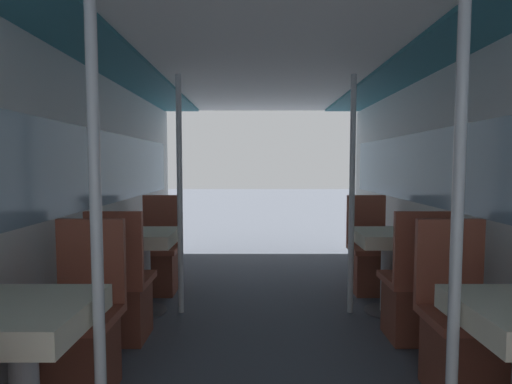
# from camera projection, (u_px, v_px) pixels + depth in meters

# --- Properties ---
(wall_left) EXTENTS (0.05, 6.44, 2.09)m
(wall_left) POSITION_uv_depth(u_px,v_px,m) (62.00, 198.00, 2.80)
(wall_left) COLOR silver
(wall_left) RESTS_ON ground_plane
(wall_right) EXTENTS (0.05, 6.44, 2.09)m
(wall_right) POSITION_uv_depth(u_px,v_px,m) (471.00, 198.00, 2.82)
(wall_right) COLOR silver
(wall_right) RESTS_ON ground_plane
(ceiling_panel) EXTENTS (2.89, 6.44, 0.07)m
(ceiling_panel) POSITION_uv_depth(u_px,v_px,m) (267.00, 46.00, 2.74)
(ceiling_panel) COLOR white
(ceiling_panel) RESTS_ON wall_left
(dining_table_left_0) EXTENTS (0.57, 0.57, 0.73)m
(dining_table_left_0) POSITION_uv_depth(u_px,v_px,m) (21.00, 336.00, 1.69)
(dining_table_left_0) COLOR #4C4C51
(dining_table_left_0) RESTS_ON ground_plane
(chair_left_far_0) EXTENTS (0.40, 0.40, 0.99)m
(chair_left_far_0) POSITION_uv_depth(u_px,v_px,m) (81.00, 342.00, 2.27)
(chair_left_far_0) COLOR brown
(chair_left_far_0) RESTS_ON ground_plane
(support_pole_left_0) EXTENTS (0.05, 0.05, 2.09)m
(support_pole_left_0) POSITION_uv_depth(u_px,v_px,m) (95.00, 230.00, 1.66)
(support_pole_left_0) COLOR silver
(support_pole_left_0) RESTS_ON ground_plane
(dining_table_left_1) EXTENTS (0.57, 0.57, 0.73)m
(dining_table_left_1) POSITION_uv_depth(u_px,v_px,m) (142.00, 247.00, 3.51)
(dining_table_left_1) COLOR #4C4C51
(dining_table_left_1) RESTS_ON ground_plane
(chair_left_near_1) EXTENTS (0.40, 0.40, 0.99)m
(chair_left_near_1) POSITION_uv_depth(u_px,v_px,m) (121.00, 300.00, 2.97)
(chair_left_near_1) COLOR brown
(chair_left_near_1) RESTS_ON ground_plane
(chair_left_far_1) EXTENTS (0.40, 0.40, 0.99)m
(chair_left_far_1) POSITION_uv_depth(u_px,v_px,m) (158.00, 263.00, 4.10)
(chair_left_far_1) COLOR brown
(chair_left_far_1) RESTS_ON ground_plane
(support_pole_left_1) EXTENTS (0.05, 0.05, 2.09)m
(support_pole_left_1) POSITION_uv_depth(u_px,v_px,m) (178.00, 196.00, 3.48)
(support_pole_left_1) COLOR silver
(support_pole_left_1) RESTS_ON ground_plane
(chair_right_far_0) EXTENTS (0.40, 0.40, 0.99)m
(chair_right_far_0) POSITION_uv_depth(u_px,v_px,m) (458.00, 341.00, 2.28)
(chair_right_far_0) COLOR brown
(chair_right_far_0) RESTS_ON ground_plane
(support_pole_right_0) EXTENTS (0.05, 0.05, 2.09)m
(support_pole_right_0) POSITION_uv_depth(u_px,v_px,m) (455.00, 230.00, 1.67)
(support_pole_right_0) COLOR silver
(support_pole_right_0) RESTS_ON ground_plane
(dining_table_right_1) EXTENTS (0.57, 0.57, 0.73)m
(dining_table_right_1) POSITION_uv_depth(u_px,v_px,m) (387.00, 247.00, 3.52)
(dining_table_right_1) COLOR #4C4C51
(dining_table_right_1) RESTS_ON ground_plane
(chair_right_near_1) EXTENTS (0.40, 0.40, 0.99)m
(chair_right_near_1) POSITION_uv_depth(u_px,v_px,m) (411.00, 300.00, 2.98)
(chair_right_near_1) COLOR brown
(chair_right_near_1) RESTS_ON ground_plane
(chair_right_far_1) EXTENTS (0.40, 0.40, 0.99)m
(chair_right_far_1) POSITION_uv_depth(u_px,v_px,m) (368.00, 262.00, 4.10)
(chair_right_far_1) COLOR brown
(chair_right_far_1) RESTS_ON ground_plane
(support_pole_right_1) EXTENTS (0.05, 0.05, 2.09)m
(support_pole_right_1) POSITION_uv_depth(u_px,v_px,m) (350.00, 196.00, 3.49)
(support_pole_right_1) COLOR silver
(support_pole_right_1) RESTS_ON ground_plane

